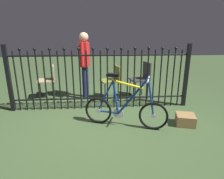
% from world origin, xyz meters
% --- Properties ---
extents(ground_plane, '(20.00, 20.00, 0.00)m').
position_xyz_m(ground_plane, '(0.00, 0.00, 0.00)').
color(ground_plane, '#384D2B').
extents(iron_fence, '(3.64, 0.07, 1.32)m').
position_xyz_m(iron_fence, '(-0.04, 0.74, 0.66)').
color(iron_fence, black).
rests_on(iron_fence, ground).
extents(bicycle, '(1.34, 0.55, 0.90)m').
position_xyz_m(bicycle, '(0.37, -0.12, 0.32)').
color(bicycle, black).
rests_on(bicycle, ground).
extents(chair_tan, '(0.48, 0.48, 0.78)m').
position_xyz_m(chair_tan, '(-1.22, 1.52, 0.49)').
color(chair_tan, black).
rests_on(chair_tan, ground).
extents(chair_charcoal, '(0.48, 0.47, 0.86)m').
position_xyz_m(chair_charcoal, '(1.01, 1.35, 0.52)').
color(chair_charcoal, black).
rests_on(chair_charcoal, ground).
extents(chair_olive, '(0.48, 0.47, 0.79)m').
position_xyz_m(chair_olive, '(0.29, 1.31, 0.49)').
color(chair_olive, black).
rests_on(chair_olive, ground).
extents(person_visitor, '(0.23, 0.47, 1.53)m').
position_xyz_m(person_visitor, '(-0.35, 1.42, 0.91)').
color(person_visitor, '#191E3F').
rests_on(person_visitor, ground).
extents(display_crate, '(0.38, 0.38, 0.18)m').
position_xyz_m(display_crate, '(1.42, -0.15, 0.09)').
color(display_crate, olive).
rests_on(display_crate, ground).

